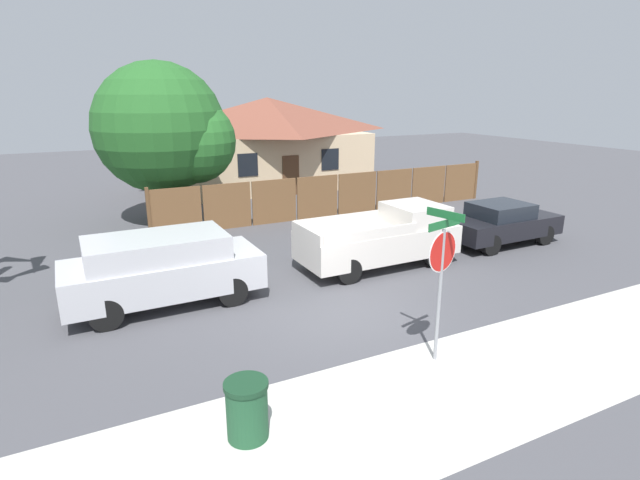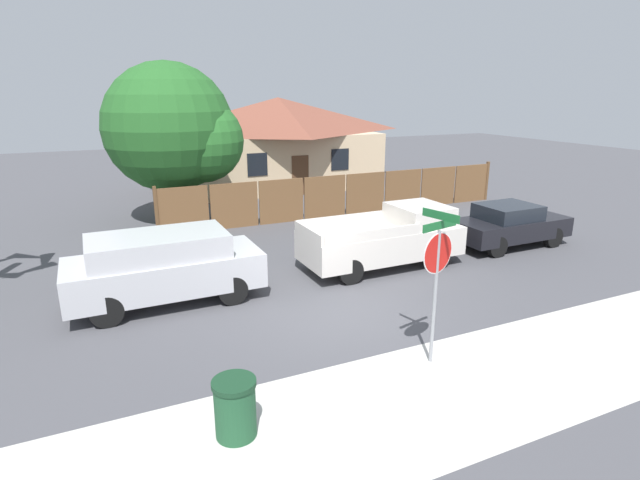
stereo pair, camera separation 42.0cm
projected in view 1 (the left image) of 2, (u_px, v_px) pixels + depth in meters
The scene contains 10 objects.
ground_plane at pixel (340, 315), 11.83m from camera, with size 80.00×80.00×0.00m, color #47474C.
sidewalk_strip at pixel (439, 394), 8.75m from camera, with size 36.00×3.20×0.01m.
wooden_fence at pixel (338, 195), 21.07m from camera, with size 15.49×0.12×1.85m.
house at pixel (268, 141), 27.28m from camera, with size 10.75×6.50×4.77m.
oak_tree at pixel (167, 131), 19.08m from camera, with size 5.21×4.97×6.22m.
red_suv at pixel (162, 267), 12.17m from camera, with size 4.68×1.98×1.77m.
orange_pickup at pixel (383, 237), 14.98m from camera, with size 4.84×1.95×1.78m.
parked_sedan at pixel (502, 223), 17.11m from camera, with size 4.06×1.77×1.45m.
stop_sign at pixel (442, 262), 9.30m from camera, with size 0.90×0.81×3.02m.
trash_bin at pixel (247, 410), 7.53m from camera, with size 0.68×0.68×0.95m.
Camera 1 is at (-5.29, -9.45, 5.10)m, focal length 28.00 mm.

